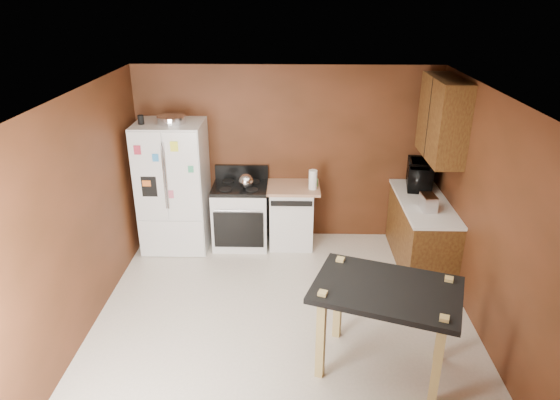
{
  "coord_description": "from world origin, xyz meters",
  "views": [
    {
      "loc": [
        0.08,
        -4.5,
        3.43
      ],
      "look_at": [
        -0.05,
        0.85,
        1.15
      ],
      "focal_mm": 32.0,
      "sensor_mm": 36.0,
      "label": 1
    }
  ],
  "objects_px": {
    "toaster": "(428,202)",
    "island": "(386,300)",
    "microwave": "(420,176)",
    "roasting_pan": "(171,120)",
    "pen_cup": "(141,120)",
    "refrigerator": "(174,187)",
    "paper_towel": "(313,180)",
    "kettle": "(246,181)",
    "dishwasher": "(291,215)",
    "gas_range": "(241,214)",
    "green_canister": "(315,182)"
  },
  "relations": [
    {
      "from": "kettle",
      "to": "island",
      "type": "xyz_separation_m",
      "value": [
        1.51,
        -2.45,
        -0.22
      ]
    },
    {
      "from": "kettle",
      "to": "dishwasher",
      "type": "distance_m",
      "value": 0.84
    },
    {
      "from": "pen_cup",
      "to": "green_canister",
      "type": "relative_size",
      "value": 1.16
    },
    {
      "from": "roasting_pan",
      "to": "refrigerator",
      "type": "relative_size",
      "value": 0.21
    },
    {
      "from": "pen_cup",
      "to": "dishwasher",
      "type": "xyz_separation_m",
      "value": [
        1.96,
        0.16,
        -1.41
      ]
    },
    {
      "from": "pen_cup",
      "to": "microwave",
      "type": "distance_m",
      "value": 3.8
    },
    {
      "from": "paper_towel",
      "to": "toaster",
      "type": "relative_size",
      "value": 1.01
    },
    {
      "from": "green_canister",
      "to": "microwave",
      "type": "xyz_separation_m",
      "value": [
        1.43,
        -0.02,
        0.12
      ]
    },
    {
      "from": "microwave",
      "to": "roasting_pan",
      "type": "bearing_deg",
      "value": 101.03
    },
    {
      "from": "dishwasher",
      "to": "kettle",
      "type": "bearing_deg",
      "value": -169.8
    },
    {
      "from": "green_canister",
      "to": "island",
      "type": "distance_m",
      "value": 2.65
    },
    {
      "from": "paper_towel",
      "to": "dishwasher",
      "type": "height_order",
      "value": "paper_towel"
    },
    {
      "from": "refrigerator",
      "to": "toaster",
      "type": "bearing_deg",
      "value": -11.78
    },
    {
      "from": "pen_cup",
      "to": "refrigerator",
      "type": "bearing_deg",
      "value": 13.43
    },
    {
      "from": "pen_cup",
      "to": "toaster",
      "type": "distance_m",
      "value": 3.8
    },
    {
      "from": "kettle",
      "to": "refrigerator",
      "type": "xyz_separation_m",
      "value": [
        -1.01,
        0.03,
        -0.1
      ]
    },
    {
      "from": "green_canister",
      "to": "toaster",
      "type": "height_order",
      "value": "toaster"
    },
    {
      "from": "paper_towel",
      "to": "gas_range",
      "type": "height_order",
      "value": "paper_towel"
    },
    {
      "from": "roasting_pan",
      "to": "dishwasher",
      "type": "distance_m",
      "value": 2.11
    },
    {
      "from": "roasting_pan",
      "to": "refrigerator",
      "type": "bearing_deg",
      "value": 169.31
    },
    {
      "from": "paper_towel",
      "to": "island",
      "type": "relative_size",
      "value": 0.17
    },
    {
      "from": "refrigerator",
      "to": "island",
      "type": "distance_m",
      "value": 3.53
    },
    {
      "from": "microwave",
      "to": "gas_range",
      "type": "relative_size",
      "value": 0.54
    },
    {
      "from": "refrigerator",
      "to": "dishwasher",
      "type": "distance_m",
      "value": 1.69
    },
    {
      "from": "gas_range",
      "to": "kettle",
      "type": "bearing_deg",
      "value": -42.72
    },
    {
      "from": "microwave",
      "to": "island",
      "type": "xyz_separation_m",
      "value": [
        -0.87,
        -2.56,
        -0.28
      ]
    },
    {
      "from": "refrigerator",
      "to": "pen_cup",
      "type": "bearing_deg",
      "value": -166.57
    },
    {
      "from": "dishwasher",
      "to": "island",
      "type": "xyz_separation_m",
      "value": [
        0.88,
        -2.56,
        0.33
      ]
    },
    {
      "from": "pen_cup",
      "to": "paper_towel",
      "type": "xyz_separation_m",
      "value": [
        2.25,
        0.07,
        -0.83
      ]
    },
    {
      "from": "paper_towel",
      "to": "microwave",
      "type": "bearing_deg",
      "value": 3.59
    },
    {
      "from": "pen_cup",
      "to": "roasting_pan",
      "type": "bearing_deg",
      "value": 10.5
    },
    {
      "from": "pen_cup",
      "to": "paper_towel",
      "type": "height_order",
      "value": "pen_cup"
    },
    {
      "from": "paper_towel",
      "to": "dishwasher",
      "type": "bearing_deg",
      "value": 162.6
    },
    {
      "from": "dishwasher",
      "to": "island",
      "type": "bearing_deg",
      "value": -71.02
    },
    {
      "from": "kettle",
      "to": "refrigerator",
      "type": "relative_size",
      "value": 0.11
    },
    {
      "from": "toaster",
      "to": "dishwasher",
      "type": "bearing_deg",
      "value": 151.24
    },
    {
      "from": "refrigerator",
      "to": "gas_range",
      "type": "xyz_separation_m",
      "value": [
        0.91,
        0.06,
        -0.44
      ]
    },
    {
      "from": "refrigerator",
      "to": "paper_towel",
      "type": "bearing_deg",
      "value": -0.16
    },
    {
      "from": "green_canister",
      "to": "microwave",
      "type": "bearing_deg",
      "value": -0.9
    },
    {
      "from": "microwave",
      "to": "refrigerator",
      "type": "relative_size",
      "value": 0.33
    },
    {
      "from": "paper_towel",
      "to": "toaster",
      "type": "xyz_separation_m",
      "value": [
        1.4,
        -0.69,
        -0.03
      ]
    },
    {
      "from": "paper_towel",
      "to": "island",
      "type": "height_order",
      "value": "paper_towel"
    },
    {
      "from": "pen_cup",
      "to": "kettle",
      "type": "bearing_deg",
      "value": 2.22
    },
    {
      "from": "pen_cup",
      "to": "toaster",
      "type": "bearing_deg",
      "value": -9.53
    },
    {
      "from": "microwave",
      "to": "island",
      "type": "distance_m",
      "value": 2.72
    },
    {
      "from": "pen_cup",
      "to": "dishwasher",
      "type": "bearing_deg",
      "value": 4.79
    },
    {
      "from": "roasting_pan",
      "to": "paper_towel",
      "type": "xyz_separation_m",
      "value": [
        1.87,
        0.0,
        -0.82
      ]
    },
    {
      "from": "refrigerator",
      "to": "gas_range",
      "type": "relative_size",
      "value": 1.64
    },
    {
      "from": "microwave",
      "to": "dishwasher",
      "type": "relative_size",
      "value": 0.66
    },
    {
      "from": "toaster",
      "to": "island",
      "type": "distance_m",
      "value": 1.97
    }
  ]
}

